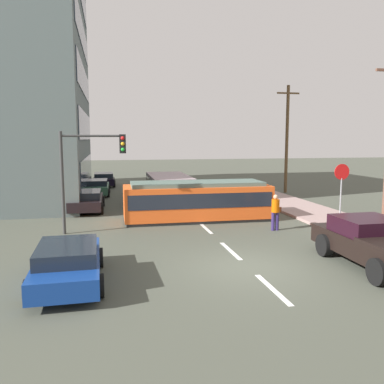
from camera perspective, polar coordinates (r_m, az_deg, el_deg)
ground_plane at (r=22.99m, az=-0.44°, el=-3.00°), size 120.00×120.00×0.00m
sidewalk_curb_right at (r=21.76m, az=19.64°, el=-3.86°), size 3.20×36.00×0.14m
lane_stripe_0 at (r=11.86m, az=11.36°, el=-13.32°), size 0.16×2.40×0.01m
lane_stripe_1 at (r=15.42m, az=5.48°, el=-8.28°), size 0.16×2.40×0.01m
lane_stripe_2 at (r=19.16m, az=1.92°, el=-5.12°), size 0.16×2.40×0.01m
lane_stripe_3 at (r=26.89m, az=-2.13°, el=-1.45°), size 0.16×2.40×0.01m
lane_stripe_4 at (r=32.76m, az=-3.89°, el=0.15°), size 0.16×2.40×0.01m
streetcar_tram at (r=20.92m, az=0.72°, el=-1.16°), size 7.54×2.63×2.01m
city_bus at (r=26.75m, az=-3.27°, el=0.75°), size 2.57×5.84×1.82m
pedestrian_crossing at (r=18.91m, az=11.74°, el=-2.54°), size 0.51×0.36×1.67m
pickup_truck_parked at (r=14.63m, az=24.57°, el=-6.60°), size 2.31×5.01×1.55m
parked_sedan_near at (r=12.42m, az=-17.14°, el=-9.53°), size 2.07×4.44×1.19m
parked_sedan_mid at (r=24.45m, az=-14.73°, el=-1.13°), size 2.07×4.40×1.19m
parked_sedan_far at (r=30.95m, az=-13.44°, el=0.68°), size 2.11×4.12×1.19m
parked_sedan_furthest at (r=36.90m, az=-12.38°, el=1.78°), size 1.99×4.31×1.19m
stop_sign at (r=20.49m, az=20.40°, el=1.44°), size 0.76×0.07×2.88m
traffic_light_mast at (r=18.34m, az=-14.32°, el=4.18°), size 2.85×0.33×4.53m
utility_pole_mid at (r=32.43m, az=13.29°, el=7.54°), size 1.80×0.24×8.28m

